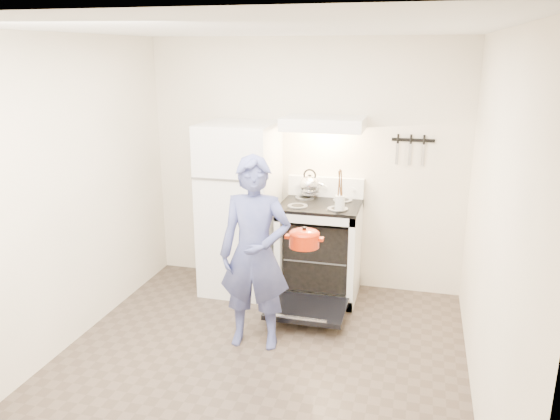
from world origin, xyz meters
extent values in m
plane|color=#4A3E34|center=(0.00, 0.00, 0.00)|extent=(3.60, 3.60, 0.00)
cube|color=white|center=(0.00, 1.80, 1.25)|extent=(3.20, 0.02, 2.50)
cube|color=white|center=(-0.58, 1.45, 0.85)|extent=(0.70, 0.70, 1.70)
cube|color=white|center=(0.23, 1.48, 0.46)|extent=(0.76, 0.65, 0.92)
cube|color=black|center=(0.23, 1.48, 0.94)|extent=(0.76, 0.65, 0.03)
cube|color=white|center=(0.23, 1.76, 1.05)|extent=(0.76, 0.07, 0.20)
cube|color=black|center=(0.23, 0.88, 0.12)|extent=(0.70, 0.54, 0.04)
cube|color=slate|center=(0.23, 1.48, 0.44)|extent=(0.60, 0.52, 0.01)
cube|color=white|center=(0.23, 1.55, 1.71)|extent=(0.76, 0.50, 0.12)
cube|color=black|center=(1.05, 1.79, 1.55)|extent=(0.40, 0.02, 0.03)
cylinder|color=#8A6D4C|center=(0.32, 1.56, 0.45)|extent=(0.34, 0.34, 0.02)
cylinder|color=silver|center=(0.45, 1.22, 1.05)|extent=(0.11, 0.11, 0.13)
imported|color=navy|center=(-0.10, 0.41, 0.80)|extent=(0.61, 0.43, 1.59)
camera|label=1|loc=(1.12, -3.51, 2.37)|focal=35.00mm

